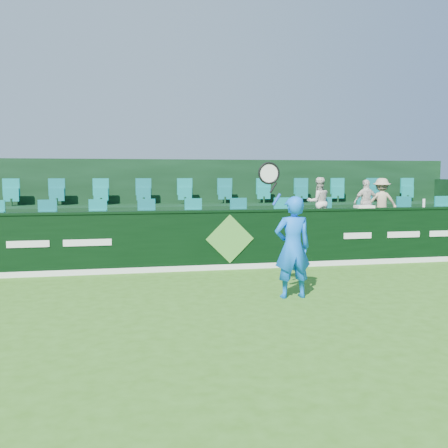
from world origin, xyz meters
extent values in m
plane|color=#366818|center=(0.00, 0.00, 0.00)|extent=(60.00, 60.00, 0.00)
cube|color=black|center=(0.00, 4.00, 0.65)|extent=(16.00, 0.20, 1.30)
cube|color=black|center=(0.00, 4.00, 1.32)|extent=(16.00, 0.24, 0.05)
cube|color=white|center=(0.00, 3.89, 0.06)|extent=(16.00, 0.02, 0.12)
cube|color=#4D9736|center=(0.00, 3.88, 0.70)|extent=(1.10, 0.02, 1.10)
cube|color=white|center=(-4.30, 3.89, 0.70)|extent=(0.85, 0.01, 0.14)
cube|color=white|center=(-3.10, 3.89, 0.70)|extent=(1.00, 0.01, 0.14)
cube|color=white|center=(3.10, 3.89, 0.70)|extent=(0.70, 0.01, 0.14)
cube|color=white|center=(4.30, 3.89, 0.70)|extent=(0.85, 0.01, 0.14)
cube|color=white|center=(5.50, 3.89, 0.70)|extent=(1.00, 0.01, 0.14)
cube|color=black|center=(0.00, 5.10, 0.40)|extent=(16.00, 2.00, 0.80)
cube|color=black|center=(0.00, 7.00, 0.65)|extent=(16.00, 1.80, 1.30)
cube|color=black|center=(0.00, 8.00, 1.30)|extent=(16.00, 0.20, 2.60)
cube|color=#116D70|center=(0.00, 5.50, 1.10)|extent=(13.50, 0.50, 0.60)
cube|color=#116D70|center=(0.00, 7.30, 1.60)|extent=(13.50, 0.50, 0.60)
imported|color=blue|center=(0.53, 1.16, 0.89)|extent=(0.65, 0.43, 1.77)
cylinder|color=#143FBF|center=(0.21, 1.06, 1.72)|extent=(0.15, 0.04, 0.21)
cylinder|color=black|center=(0.15, 1.06, 1.92)|extent=(0.13, 0.03, 0.19)
torus|color=black|center=(0.07, 1.06, 2.16)|extent=(0.52, 0.04, 0.52)
cylinder|color=silver|center=(0.07, 1.06, 2.16)|extent=(0.43, 0.01, 0.43)
imported|color=silver|center=(2.60, 5.12, 1.44)|extent=(0.62, 0.48, 1.27)
imported|color=silver|center=(3.93, 5.12, 1.41)|extent=(0.73, 0.33, 1.22)
imported|color=tan|center=(4.37, 5.12, 1.43)|extent=(0.92, 0.72, 1.25)
cube|color=white|center=(3.31, 4.00, 1.38)|extent=(0.42, 0.28, 0.06)
cylinder|color=white|center=(4.88, 4.00, 1.45)|extent=(0.06, 0.06, 0.20)
camera|label=1|loc=(-2.31, -7.00, 2.13)|focal=40.00mm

